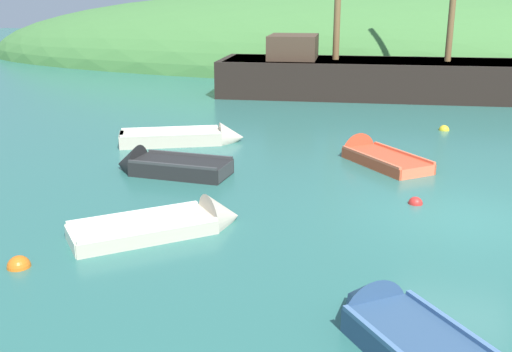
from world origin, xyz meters
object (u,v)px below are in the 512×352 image
sailing_ship (380,84)px  buoy_red (415,204)px  buoy_yellow (444,130)px  rowboat_far (373,157)px  buoy_orange (19,267)px  rowboat_outer_right (174,226)px  rowboat_center (189,139)px  rowboat_outer_left (414,346)px  rowboat_portside (164,168)px

sailing_ship → buoy_red: (2.34, -15.00, -0.60)m
buoy_red → buoy_yellow: bearing=85.9°
rowboat_far → buoy_red: rowboat_far is taller
buoy_orange → buoy_yellow: size_ratio=1.13×
rowboat_far → buoy_yellow: rowboat_far is taller
buoy_yellow → buoy_orange: bearing=-117.3°
buoy_yellow → rowboat_outer_right: bearing=-114.6°
rowboat_center → rowboat_far: size_ratio=1.25×
rowboat_center → rowboat_outer_left: rowboat_outer_left is taller
rowboat_outer_left → rowboat_center: bearing=-4.1°
rowboat_center → buoy_red: bearing=-54.2°
sailing_ship → rowboat_outer_left: sailing_ship is taller
rowboat_far → buoy_red: bearing=157.9°
buoy_orange → buoy_red: buoy_orange is taller
rowboat_outer_left → buoy_orange: (-6.76, 0.72, -0.12)m
rowboat_far → rowboat_outer_left: (1.63, -9.68, 0.04)m
rowboat_far → rowboat_outer_left: rowboat_outer_left is taller
rowboat_outer_left → buoy_orange: rowboat_outer_left is taller
sailing_ship → rowboat_outer_right: bearing=-105.2°
sailing_ship → rowboat_outer_left: size_ratio=5.10×
rowboat_portside → buoy_orange: size_ratio=7.75×
sailing_ship → buoy_red: 15.19m
rowboat_far → rowboat_portside: (-5.20, -2.93, 0.05)m
rowboat_portside → buoy_red: bearing=176.0°
rowboat_center → rowboat_outer_left: (7.51, -10.01, -0.02)m
sailing_ship → rowboat_outer_left: bearing=-91.0°
rowboat_outer_left → rowboat_portside: 9.60m
rowboat_far → buoy_orange: bearing=106.8°
rowboat_far → buoy_yellow: bearing=-65.7°
buoy_orange → sailing_ship: bearing=78.5°
rowboat_portside → buoy_red: rowboat_portside is taller
rowboat_center → rowboat_outer_right: 7.41m
rowboat_center → rowboat_outer_left: bearing=-79.4°
rowboat_outer_left → buoy_yellow: rowboat_outer_left is taller
rowboat_portside → buoy_yellow: bearing=-132.0°
rowboat_outer_left → buoy_orange: 6.80m
buoy_orange → buoy_red: 8.49m
sailing_ship → buoy_red: sailing_ship is taller
buoy_yellow → rowboat_far: bearing=-112.4°
rowboat_far → rowboat_center: bearing=43.4°
rowboat_outer_right → rowboat_portside: bearing=74.8°
rowboat_far → buoy_orange: (-5.13, -8.97, -0.09)m
rowboat_far → buoy_yellow: 5.13m
rowboat_portside → buoy_orange: (0.07, -6.03, -0.14)m
rowboat_center → rowboat_outer_right: bearing=-95.4°
rowboat_far → rowboat_outer_right: 7.35m
rowboat_far → rowboat_outer_right: bearing=110.4°
rowboat_outer_left → rowboat_outer_right: rowboat_outer_left is taller
rowboat_outer_left → buoy_red: (-0.26, 6.17, -0.12)m
rowboat_far → buoy_red: 3.77m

